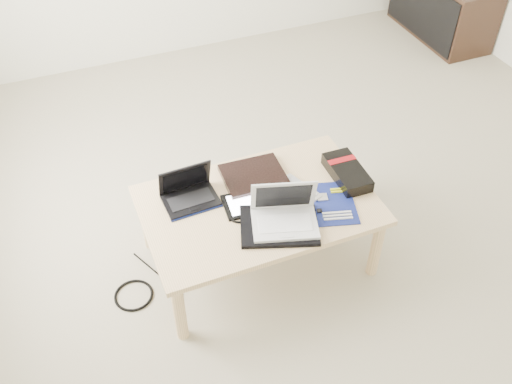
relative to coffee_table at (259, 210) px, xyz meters
name	(u,v)px	position (x,y,z in m)	size (l,w,h in m)	color
ground	(325,201)	(0.52, 0.25, -0.35)	(4.00, 4.00, 0.00)	#B4A992
coffee_table	(259,210)	(0.00, 0.00, 0.00)	(1.10, 0.70, 0.40)	#E7BD8B
media_cabinet	(442,5)	(2.29, 1.70, -0.10)	(0.41, 0.90, 0.50)	#372416
book	(254,176)	(0.04, 0.17, 0.06)	(0.31, 0.26, 0.03)	black
netbook	(189,193)	(-0.30, 0.15, 0.09)	(0.26, 0.20, 0.18)	black
tablet	(248,203)	(-0.05, 0.01, 0.05)	(0.24, 0.19, 0.01)	black
remote	(302,188)	(0.23, 0.01, 0.06)	(0.13, 0.22, 0.02)	#BCBCC1
neoprene_sleeve	(279,225)	(0.03, -0.18, 0.06)	(0.35, 0.26, 0.02)	black
white_laptop	(284,214)	(0.06, -0.17, 0.11)	(0.34, 0.28, 0.21)	silver
motherboard	(330,203)	(0.31, -0.13, 0.05)	(0.31, 0.35, 0.01)	#0D1653
gpu_box	(347,172)	(0.48, 0.01, 0.08)	(0.15, 0.30, 0.06)	black
cable_coil	(239,216)	(-0.12, -0.05, 0.05)	(0.09, 0.09, 0.01)	black
floor_cable_coil	(134,295)	(-0.66, 0.00, -0.34)	(0.19, 0.19, 0.01)	black
floor_cable_trail	(158,274)	(-0.52, 0.09, -0.35)	(0.01, 0.01, 0.39)	black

